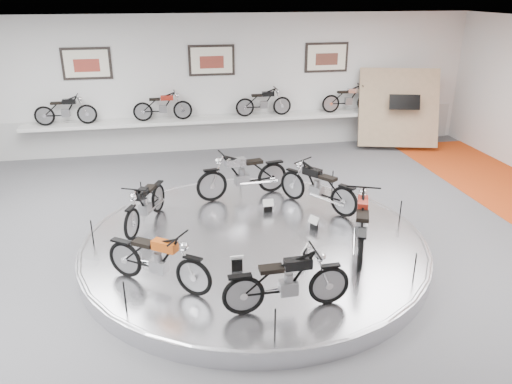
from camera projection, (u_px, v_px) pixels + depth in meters
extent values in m
plane|color=#555558|center=(257.00, 260.00, 9.22)|extent=(16.00, 16.00, 0.00)
plane|color=white|center=(258.00, 34.00, 7.70)|extent=(16.00, 16.00, 0.00)
plane|color=silver|center=(212.00, 84.00, 14.81)|extent=(16.00, 0.00, 16.00)
cube|color=#BCBCBA|center=(214.00, 132.00, 15.35)|extent=(15.68, 0.04, 1.10)
cylinder|color=silver|center=(254.00, 245.00, 9.43)|extent=(6.40, 6.40, 0.30)
torus|color=#B2B2BA|center=(254.00, 239.00, 9.39)|extent=(6.40, 6.40, 0.10)
cube|color=silver|center=(215.00, 120.00, 14.92)|extent=(11.00, 0.55, 0.10)
cube|color=white|center=(87.00, 64.00, 13.90)|extent=(1.35, 0.06, 0.88)
cube|color=white|center=(212.00, 60.00, 14.51)|extent=(1.35, 0.06, 0.88)
cube|color=white|center=(327.00, 57.00, 15.12)|extent=(1.35, 0.06, 0.88)
cube|color=tan|center=(398.00, 108.00, 15.26)|extent=(2.56, 1.52, 2.30)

